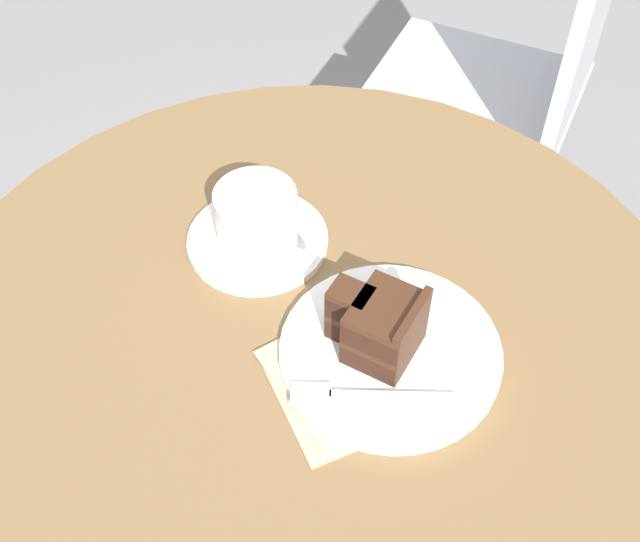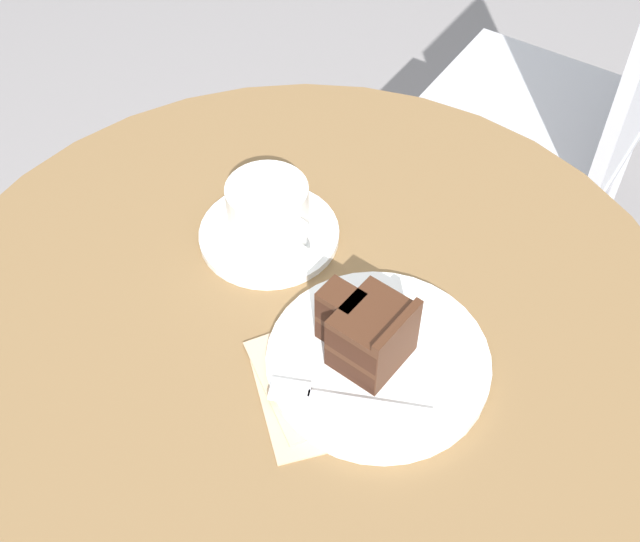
{
  "view_description": "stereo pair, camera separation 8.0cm",
  "coord_description": "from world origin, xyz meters",
  "px_view_note": "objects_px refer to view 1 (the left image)",
  "views": [
    {
      "loc": [
        0.29,
        -0.38,
        1.37
      ],
      "look_at": [
        -0.01,
        0.04,
        0.77
      ],
      "focal_mm": 45.0,
      "sensor_mm": 36.0,
      "label": 1
    },
    {
      "loc": [
        0.35,
        -0.33,
        1.37
      ],
      "look_at": [
        -0.01,
        0.04,
        0.77
      ],
      "focal_mm": 45.0,
      "sensor_mm": 36.0,
      "label": 2
    }
  ],
  "objects_px": {
    "teaspoon": "(233,268)",
    "cake_plate": "(390,352)",
    "coffee_cup": "(258,218)",
    "cafe_chair": "(523,72)",
    "saucer": "(258,240)",
    "fork": "(352,395)",
    "napkin": "(344,377)",
    "cake_slice": "(380,326)"
  },
  "relations": [
    {
      "from": "fork",
      "to": "napkin",
      "type": "distance_m",
      "value": 0.03
    },
    {
      "from": "coffee_cup",
      "to": "cake_plate",
      "type": "height_order",
      "value": "coffee_cup"
    },
    {
      "from": "coffee_cup",
      "to": "teaspoon",
      "type": "bearing_deg",
      "value": -86.82
    },
    {
      "from": "cake_plate",
      "to": "napkin",
      "type": "height_order",
      "value": "cake_plate"
    },
    {
      "from": "fork",
      "to": "saucer",
      "type": "bearing_deg",
      "value": -62.71
    },
    {
      "from": "saucer",
      "to": "cafe_chair",
      "type": "relative_size",
      "value": 0.17
    },
    {
      "from": "cake_slice",
      "to": "napkin",
      "type": "height_order",
      "value": "cake_slice"
    },
    {
      "from": "teaspoon",
      "to": "cake_slice",
      "type": "bearing_deg",
      "value": 146.96
    },
    {
      "from": "coffee_cup",
      "to": "fork",
      "type": "xyz_separation_m",
      "value": [
        0.19,
        -0.1,
        -0.03
      ]
    },
    {
      "from": "teaspoon",
      "to": "cake_slice",
      "type": "relative_size",
      "value": 0.96
    },
    {
      "from": "coffee_cup",
      "to": "cake_slice",
      "type": "relative_size",
      "value": 1.3
    },
    {
      "from": "coffee_cup",
      "to": "cake_slice",
      "type": "bearing_deg",
      "value": -13.51
    },
    {
      "from": "napkin",
      "to": "saucer",
      "type": "bearing_deg",
      "value": 153.52
    },
    {
      "from": "coffee_cup",
      "to": "saucer",
      "type": "bearing_deg",
      "value": 157.04
    },
    {
      "from": "cake_plate",
      "to": "cake_slice",
      "type": "height_order",
      "value": "cake_slice"
    },
    {
      "from": "coffee_cup",
      "to": "cafe_chair",
      "type": "xyz_separation_m",
      "value": [
        -0.01,
        0.74,
        -0.25
      ]
    },
    {
      "from": "teaspoon",
      "to": "fork",
      "type": "bearing_deg",
      "value": 129.05
    },
    {
      "from": "napkin",
      "to": "cafe_chair",
      "type": "distance_m",
      "value": 0.87
    },
    {
      "from": "saucer",
      "to": "teaspoon",
      "type": "relative_size",
      "value": 1.77
    },
    {
      "from": "coffee_cup",
      "to": "cafe_chair",
      "type": "bearing_deg",
      "value": 90.87
    },
    {
      "from": "saucer",
      "to": "cake_plate",
      "type": "distance_m",
      "value": 0.2
    },
    {
      "from": "teaspoon",
      "to": "napkin",
      "type": "xyz_separation_m",
      "value": [
        0.17,
        -0.04,
        -0.01
      ]
    },
    {
      "from": "cake_plate",
      "to": "napkin",
      "type": "bearing_deg",
      "value": -114.67
    },
    {
      "from": "coffee_cup",
      "to": "cafe_chair",
      "type": "distance_m",
      "value": 0.78
    },
    {
      "from": "teaspoon",
      "to": "cake_plate",
      "type": "relative_size",
      "value": 0.4
    },
    {
      "from": "fork",
      "to": "napkin",
      "type": "xyz_separation_m",
      "value": [
        -0.02,
        0.02,
        -0.01
      ]
    },
    {
      "from": "coffee_cup",
      "to": "teaspoon",
      "type": "height_order",
      "value": "coffee_cup"
    },
    {
      "from": "fork",
      "to": "cake_plate",
      "type": "bearing_deg",
      "value": -124.25
    },
    {
      "from": "napkin",
      "to": "cafe_chair",
      "type": "height_order",
      "value": "cafe_chair"
    },
    {
      "from": "saucer",
      "to": "napkin",
      "type": "distance_m",
      "value": 0.2
    },
    {
      "from": "teaspoon",
      "to": "napkin",
      "type": "relative_size",
      "value": 0.47
    },
    {
      "from": "saucer",
      "to": "napkin",
      "type": "bearing_deg",
      "value": -26.48
    },
    {
      "from": "saucer",
      "to": "fork",
      "type": "height_order",
      "value": "fork"
    },
    {
      "from": "coffee_cup",
      "to": "cake_plate",
      "type": "xyz_separation_m",
      "value": [
        0.19,
        -0.04,
        -0.04
      ]
    },
    {
      "from": "fork",
      "to": "coffee_cup",
      "type": "bearing_deg",
      "value": -62.84
    },
    {
      "from": "saucer",
      "to": "coffee_cup",
      "type": "height_order",
      "value": "coffee_cup"
    },
    {
      "from": "saucer",
      "to": "coffee_cup",
      "type": "distance_m",
      "value": 0.04
    },
    {
      "from": "cake_slice",
      "to": "cafe_chair",
      "type": "xyz_separation_m",
      "value": [
        -0.19,
        0.78,
        -0.25
      ]
    },
    {
      "from": "cake_slice",
      "to": "napkin",
      "type": "distance_m",
      "value": 0.06
    },
    {
      "from": "fork",
      "to": "napkin",
      "type": "height_order",
      "value": "fork"
    },
    {
      "from": "napkin",
      "to": "cake_plate",
      "type": "bearing_deg",
      "value": 65.33
    },
    {
      "from": "teaspoon",
      "to": "fork",
      "type": "relative_size",
      "value": 0.65
    }
  ]
}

